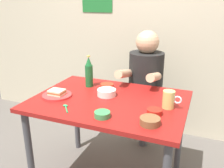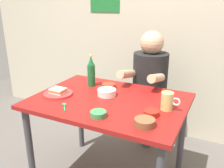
# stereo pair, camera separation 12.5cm
# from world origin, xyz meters

# --- Properties ---
(wall_back) EXTENTS (4.40, 0.09, 2.60)m
(wall_back) POSITION_xyz_m (-0.00, 1.05, 1.30)
(wall_back) COLOR #BCB299
(wall_back) RESTS_ON ground
(dining_table) EXTENTS (1.10, 0.80, 0.74)m
(dining_table) POSITION_xyz_m (0.00, 0.00, 0.65)
(dining_table) COLOR maroon
(dining_table) RESTS_ON ground
(stool) EXTENTS (0.34, 0.34, 0.45)m
(stool) POSITION_xyz_m (0.11, 0.63, 0.35)
(stool) COLOR #4C4C51
(stool) RESTS_ON ground
(person_seated) EXTENTS (0.33, 0.56, 0.72)m
(person_seated) POSITION_xyz_m (0.11, 0.62, 0.77)
(person_seated) COLOR black
(person_seated) RESTS_ON stool
(plate_orange) EXTENTS (0.22, 0.22, 0.01)m
(plate_orange) POSITION_xyz_m (-0.39, -0.09, 0.75)
(plate_orange) COLOR red
(plate_orange) RESTS_ON dining_table
(sandwich) EXTENTS (0.11, 0.09, 0.04)m
(sandwich) POSITION_xyz_m (-0.39, -0.09, 0.77)
(sandwich) COLOR beige
(sandwich) RESTS_ON plate_orange
(beer_mug) EXTENTS (0.13, 0.08, 0.12)m
(beer_mug) POSITION_xyz_m (0.42, 0.01, 0.80)
(beer_mug) COLOR #D1BC66
(beer_mug) RESTS_ON dining_table
(beer_bottle) EXTENTS (0.06, 0.06, 0.26)m
(beer_bottle) POSITION_xyz_m (-0.26, 0.19, 0.86)
(beer_bottle) COLOR #19602D
(beer_bottle) RESTS_ON dining_table
(condiment_bowl_brown) EXTENTS (0.12, 0.12, 0.04)m
(condiment_bowl_brown) POSITION_xyz_m (0.36, -0.26, 0.76)
(condiment_bowl_brown) COLOR brown
(condiment_bowl_brown) RESTS_ON dining_table
(dip_bowl_green) EXTENTS (0.10, 0.10, 0.03)m
(dip_bowl_green) POSITION_xyz_m (0.07, -0.28, 0.76)
(dip_bowl_green) COLOR #388C4C
(dip_bowl_green) RESTS_ON dining_table
(sambal_bowl_red) EXTENTS (0.10, 0.10, 0.03)m
(sambal_bowl_red) POSITION_xyz_m (0.36, -0.12, 0.76)
(sambal_bowl_red) COLOR #B21E14
(sambal_bowl_red) RESTS_ON dining_table
(rice_bowl_white) EXTENTS (0.14, 0.14, 0.05)m
(rice_bowl_white) POSITION_xyz_m (-0.05, 0.06, 0.77)
(rice_bowl_white) COLOR silver
(rice_bowl_white) RESTS_ON dining_table
(sauce_bowl_chili) EXTENTS (0.11, 0.11, 0.04)m
(sauce_bowl_chili) POSITION_xyz_m (-0.10, 0.20, 0.76)
(sauce_bowl_chili) COLOR red
(sauce_bowl_chili) RESTS_ON dining_table
(spoon) EXTENTS (0.09, 0.10, 0.01)m
(spoon) POSITION_xyz_m (-0.21, -0.25, 0.75)
(spoon) COLOR #26A559
(spoon) RESTS_ON dining_table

